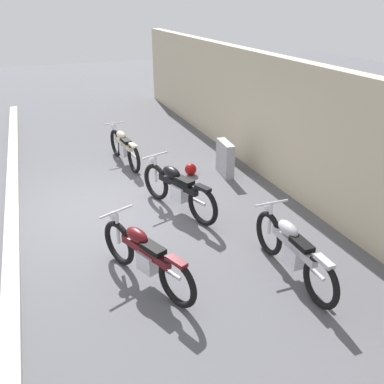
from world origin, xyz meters
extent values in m
plane|color=#56565B|center=(0.00, 0.00, 0.00)|extent=(40.00, 40.00, 0.00)
cube|color=beige|center=(0.00, 3.80, 1.32)|extent=(18.00, 0.30, 2.64)
cube|color=#B7B2A8|center=(0.00, -1.66, 0.06)|extent=(18.00, 0.24, 0.12)
cube|color=#9E9EA3|center=(-0.79, 2.91, 0.39)|extent=(0.72, 0.27, 0.77)
sphere|color=maroon|center=(-1.03, 2.16, 0.14)|extent=(0.27, 0.27, 0.27)
torus|color=black|center=(1.80, -0.10, 0.35)|extent=(0.69, 0.35, 0.71)
torus|color=black|center=(3.01, 0.40, 0.35)|extent=(0.69, 0.35, 0.71)
cube|color=silver|center=(2.45, 0.17, 0.37)|extent=(0.36, 0.30, 0.27)
cube|color=#590F14|center=(2.40, 0.15, 0.53)|extent=(0.96, 0.47, 0.12)
ellipsoid|color=#590F14|center=(2.24, 0.09, 0.70)|extent=(0.47, 0.34, 0.19)
cube|color=black|center=(2.57, 0.22, 0.66)|extent=(0.43, 0.31, 0.08)
cube|color=#590F14|center=(3.01, 0.40, 0.69)|extent=(0.33, 0.23, 0.06)
cylinder|color=silver|center=(1.80, -0.10, 0.62)|extent=(0.05, 0.05, 0.53)
cylinder|color=silver|center=(1.80, -0.10, 0.89)|extent=(0.25, 0.53, 0.03)
sphere|color=silver|center=(1.73, -0.13, 0.79)|extent=(0.14, 0.14, 0.14)
cylinder|color=silver|center=(2.58, 0.35, 0.31)|extent=(0.65, 0.31, 0.06)
torus|color=black|center=(-0.13, 1.07, 0.37)|extent=(0.73, 0.34, 0.75)
torus|color=black|center=(1.17, 1.53, 0.37)|extent=(0.73, 0.34, 0.75)
cube|color=silver|center=(0.57, 1.32, 0.39)|extent=(0.38, 0.30, 0.29)
cube|color=black|center=(0.52, 1.30, 0.56)|extent=(1.02, 0.45, 0.12)
ellipsoid|color=black|center=(0.35, 1.24, 0.74)|extent=(0.49, 0.34, 0.20)
cube|color=black|center=(0.69, 1.36, 0.69)|extent=(0.45, 0.31, 0.08)
cube|color=black|center=(1.17, 1.53, 0.72)|extent=(0.35, 0.23, 0.06)
cylinder|color=silver|center=(-0.13, 1.07, 0.65)|extent=(0.06, 0.06, 0.56)
cylinder|color=silver|center=(-0.13, 1.07, 0.93)|extent=(0.24, 0.57, 0.04)
sphere|color=silver|center=(-0.20, 1.04, 0.83)|extent=(0.14, 0.14, 0.14)
cylinder|color=silver|center=(0.72, 1.50, 0.32)|extent=(0.69, 0.30, 0.06)
torus|color=black|center=(-2.91, 0.84, 0.34)|extent=(0.69, 0.17, 0.68)
torus|color=black|center=(-1.65, 0.99, 0.34)|extent=(0.69, 0.17, 0.68)
cube|color=silver|center=(-2.23, 0.92, 0.36)|extent=(0.32, 0.22, 0.26)
cube|color=beige|center=(-2.28, 0.91, 0.51)|extent=(0.97, 0.21, 0.11)
ellipsoid|color=beige|center=(-2.45, 0.89, 0.68)|extent=(0.43, 0.24, 0.19)
cube|color=black|center=(-2.11, 0.93, 0.63)|extent=(0.39, 0.21, 0.08)
cube|color=beige|center=(-1.65, 0.99, 0.66)|extent=(0.31, 0.15, 0.06)
cylinder|color=silver|center=(-2.91, 0.84, 0.60)|extent=(0.05, 0.05, 0.52)
cylinder|color=silver|center=(-2.91, 0.84, 0.86)|extent=(0.10, 0.54, 0.03)
sphere|color=silver|center=(-2.98, 0.83, 0.76)|extent=(0.13, 0.13, 0.13)
cylinder|color=silver|center=(-2.06, 1.05, 0.30)|extent=(0.66, 0.14, 0.06)
torus|color=black|center=(2.38, 2.15, 0.35)|extent=(0.71, 0.09, 0.71)
torus|color=black|center=(3.68, 2.14, 0.35)|extent=(0.71, 0.09, 0.71)
cube|color=silver|center=(3.08, 2.15, 0.37)|extent=(0.31, 0.20, 0.27)
cube|color=#ADADB2|center=(3.03, 2.15, 0.53)|extent=(1.00, 0.11, 0.12)
ellipsoid|color=#ADADB2|center=(2.86, 2.15, 0.70)|extent=(0.43, 0.20, 0.19)
cube|color=black|center=(3.20, 2.15, 0.65)|extent=(0.39, 0.18, 0.08)
cube|color=#ADADB2|center=(3.68, 2.14, 0.68)|extent=(0.31, 0.12, 0.06)
cylinder|color=silver|center=(2.38, 2.15, 0.62)|extent=(0.05, 0.05, 0.53)
cylinder|color=silver|center=(2.38, 2.15, 0.89)|extent=(0.04, 0.56, 0.03)
sphere|color=silver|center=(2.30, 2.15, 0.79)|extent=(0.14, 0.14, 0.14)
cylinder|color=silver|center=(3.27, 2.26, 0.31)|extent=(0.68, 0.06, 0.06)
camera|label=1|loc=(7.06, -0.97, 3.70)|focal=38.19mm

